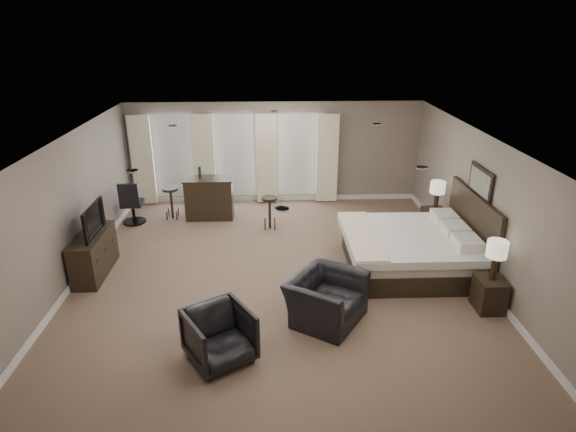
{
  "coord_description": "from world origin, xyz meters",
  "views": [
    {
      "loc": [
        -0.12,
        -7.87,
        4.49
      ],
      "look_at": [
        0.2,
        0.4,
        1.1
      ],
      "focal_mm": 30.0,
      "sensor_mm": 36.0,
      "label": 1
    }
  ],
  "objects_px": {
    "nightstand_far": "(433,223)",
    "bar_stool_right": "(270,213)",
    "bar_counter": "(209,198)",
    "desk_chair": "(132,202)",
    "nightstand_near": "(489,294)",
    "armchair_far": "(219,334)",
    "lamp_far": "(437,196)",
    "dresser": "(94,254)",
    "tv": "(90,231)",
    "lamp_near": "(495,261)",
    "bar_stool_left": "(172,203)",
    "armchair_near": "(326,291)",
    "bed": "(414,233)"
  },
  "relations": [
    {
      "from": "nightstand_far",
      "to": "bar_stool_right",
      "type": "xyz_separation_m",
      "value": [
        -3.61,
        0.61,
        0.07
      ]
    },
    {
      "from": "bar_counter",
      "to": "desk_chair",
      "type": "distance_m",
      "value": 1.79
    },
    {
      "from": "nightstand_near",
      "to": "armchair_far",
      "type": "bearing_deg",
      "value": -165.49
    },
    {
      "from": "lamp_far",
      "to": "dresser",
      "type": "bearing_deg",
      "value": -168.41
    },
    {
      "from": "armchair_far",
      "to": "lamp_far",
      "type": "bearing_deg",
      "value": 11.33
    },
    {
      "from": "tv",
      "to": "armchair_far",
      "type": "height_order",
      "value": "tv"
    },
    {
      "from": "lamp_near",
      "to": "desk_chair",
      "type": "relative_size",
      "value": 0.65
    },
    {
      "from": "lamp_far",
      "to": "desk_chair",
      "type": "xyz_separation_m",
      "value": [
        -6.84,
        1.05,
        -0.43
      ]
    },
    {
      "from": "bar_counter",
      "to": "bar_stool_left",
      "type": "xyz_separation_m",
      "value": [
        -0.91,
        -0.01,
        -0.12
      ]
    },
    {
      "from": "armchair_near",
      "to": "nightstand_near",
      "type": "bearing_deg",
      "value": -52.39
    },
    {
      "from": "nightstand_near",
      "to": "lamp_near",
      "type": "xyz_separation_m",
      "value": [
        0.0,
        0.0,
        0.62
      ]
    },
    {
      "from": "armchair_near",
      "to": "bar_counter",
      "type": "distance_m",
      "value": 4.98
    },
    {
      "from": "tv",
      "to": "bar_stool_right",
      "type": "bearing_deg",
      "value": -58.44
    },
    {
      "from": "nightstand_near",
      "to": "bar_stool_right",
      "type": "xyz_separation_m",
      "value": [
        -3.61,
        3.51,
        0.1
      ]
    },
    {
      "from": "dresser",
      "to": "nightstand_near",
      "type": "bearing_deg",
      "value": -12.08
    },
    {
      "from": "bed",
      "to": "bar_counter",
      "type": "distance_m",
      "value": 5.01
    },
    {
      "from": "bed",
      "to": "desk_chair",
      "type": "distance_m",
      "value": 6.46
    },
    {
      "from": "bar_counter",
      "to": "armchair_near",
      "type": "bearing_deg",
      "value": -62.06
    },
    {
      "from": "nightstand_far",
      "to": "bar_stool_right",
      "type": "height_order",
      "value": "bar_stool_right"
    },
    {
      "from": "lamp_near",
      "to": "dresser",
      "type": "xyz_separation_m",
      "value": [
        -6.92,
        1.48,
        -0.5
      ]
    },
    {
      "from": "dresser",
      "to": "armchair_far",
      "type": "relative_size",
      "value": 1.63
    },
    {
      "from": "bed",
      "to": "dresser",
      "type": "relative_size",
      "value": 1.69
    },
    {
      "from": "tv",
      "to": "bar_counter",
      "type": "distance_m",
      "value": 3.32
    },
    {
      "from": "nightstand_far",
      "to": "armchair_near",
      "type": "distance_m",
      "value": 4.13
    },
    {
      "from": "desk_chair",
      "to": "lamp_near",
      "type": "bearing_deg",
      "value": 148.11
    },
    {
      "from": "bar_counter",
      "to": "desk_chair",
      "type": "xyz_separation_m",
      "value": [
        -1.77,
        -0.26,
        0.02
      ]
    },
    {
      "from": "dresser",
      "to": "bar_counter",
      "type": "xyz_separation_m",
      "value": [
        1.86,
        2.73,
        0.1
      ]
    },
    {
      "from": "nightstand_far",
      "to": "tv",
      "type": "bearing_deg",
      "value": -168.41
    },
    {
      "from": "lamp_far",
      "to": "armchair_far",
      "type": "relative_size",
      "value": 0.76
    },
    {
      "from": "armchair_near",
      "to": "nightstand_far",
      "type": "bearing_deg",
      "value": -7.79
    },
    {
      "from": "nightstand_far",
      "to": "bar_stool_right",
      "type": "distance_m",
      "value": 3.67
    },
    {
      "from": "nightstand_near",
      "to": "dresser",
      "type": "distance_m",
      "value": 7.08
    },
    {
      "from": "lamp_near",
      "to": "bar_stool_right",
      "type": "xyz_separation_m",
      "value": [
        -3.61,
        3.51,
        -0.53
      ]
    },
    {
      "from": "nightstand_far",
      "to": "bar_stool_left",
      "type": "xyz_separation_m",
      "value": [
        -5.98,
        1.3,
        0.07
      ]
    },
    {
      "from": "nightstand_near",
      "to": "desk_chair",
      "type": "height_order",
      "value": "desk_chair"
    },
    {
      "from": "lamp_near",
      "to": "bar_stool_left",
      "type": "height_order",
      "value": "lamp_near"
    },
    {
      "from": "nightstand_near",
      "to": "bar_stool_left",
      "type": "xyz_separation_m",
      "value": [
        -5.98,
        4.2,
        0.11
      ]
    },
    {
      "from": "lamp_far",
      "to": "armchair_far",
      "type": "bearing_deg",
      "value": -137.13
    },
    {
      "from": "lamp_near",
      "to": "bar_stool_left",
      "type": "xyz_separation_m",
      "value": [
        -5.98,
        4.2,
        -0.52
      ]
    },
    {
      "from": "armchair_far",
      "to": "nightstand_far",
      "type": "bearing_deg",
      "value": 11.33
    },
    {
      "from": "nightstand_far",
      "to": "armchair_far",
      "type": "height_order",
      "value": "armchair_far"
    },
    {
      "from": "dresser",
      "to": "bar_stool_right",
      "type": "bearing_deg",
      "value": 31.56
    },
    {
      "from": "nightstand_near",
      "to": "bar_stool_right",
      "type": "bearing_deg",
      "value": 135.81
    },
    {
      "from": "lamp_near",
      "to": "desk_chair",
      "type": "distance_m",
      "value": 7.91
    },
    {
      "from": "bar_stool_left",
      "to": "bar_stool_right",
      "type": "bearing_deg",
      "value": -16.19
    },
    {
      "from": "armchair_far",
      "to": "desk_chair",
      "type": "distance_m",
      "value": 5.66
    },
    {
      "from": "armchair_near",
      "to": "bar_counter",
      "type": "height_order",
      "value": "armchair_near"
    },
    {
      "from": "dresser",
      "to": "bar_stool_right",
      "type": "relative_size",
      "value": 1.85
    },
    {
      "from": "lamp_near",
      "to": "tv",
      "type": "bearing_deg",
      "value": 167.92
    },
    {
      "from": "nightstand_far",
      "to": "armchair_far",
      "type": "bearing_deg",
      "value": -137.13
    }
  ]
}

